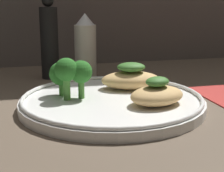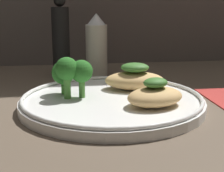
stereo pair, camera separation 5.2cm
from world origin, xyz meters
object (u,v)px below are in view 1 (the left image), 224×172
at_px(plate, 112,101).
at_px(broccoli_bunch, 69,73).
at_px(sauce_bottle, 86,47).
at_px(pepper_grinder, 49,41).

distance_m(plate, broccoli_bunch, 0.08).
bearing_deg(broccoli_bunch, sauce_bottle, 73.24).
height_order(plate, sauce_bottle, sauce_bottle).
xyz_separation_m(plate, sauce_bottle, (0.00, 0.23, 0.05)).
height_order(sauce_bottle, pepper_grinder, pepper_grinder).
height_order(broccoli_bunch, pepper_grinder, pepper_grinder).
relative_size(plate, sauce_bottle, 2.10).
bearing_deg(broccoli_bunch, plate, -19.21).
xyz_separation_m(plate, pepper_grinder, (-0.08, 0.23, 0.07)).
relative_size(plate, pepper_grinder, 1.64).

